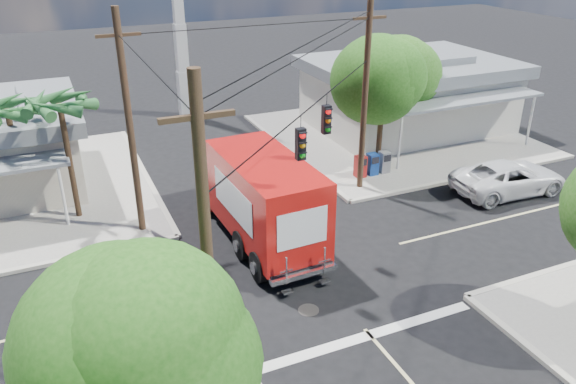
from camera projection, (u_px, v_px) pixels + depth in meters
ground at (310, 266)px, 20.99m from camera, size 120.00×120.00×0.00m
sidewalk_ne at (393, 135)px, 33.93m from camera, size 14.12×14.12×0.14m
road_markings at (328, 287)px, 19.77m from camera, size 32.00×32.00×0.01m
building_ne at (408, 92)px, 34.45m from camera, size 11.80×10.20×4.50m
radio_tower at (180, 30)px, 35.29m from camera, size 0.80×0.80×17.00m
tree_sw_front at (151, 355)px, 10.34m from camera, size 3.88×3.78×6.03m
tree_ne_front at (384, 80)px, 27.17m from camera, size 4.21×4.14×6.66m
tree_ne_back at (402, 77)px, 30.19m from camera, size 3.77×3.66×5.82m
palm_nw_front at (60, 106)px, 22.29m from camera, size 3.01×3.08×5.59m
palm_nw_back at (7, 111)px, 22.96m from camera, size 3.01×3.08×5.19m
utility_poles at (251, 141)px, 19.73m from camera, size 12.00×10.68×9.00m
vending_boxes at (372, 164)px, 28.19m from camera, size 1.90×0.50×1.10m
delivery_truck at (258, 196)px, 22.15m from camera, size 3.02×8.60×3.67m
parked_car at (509, 177)px, 26.50m from camera, size 5.67×2.84×1.54m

